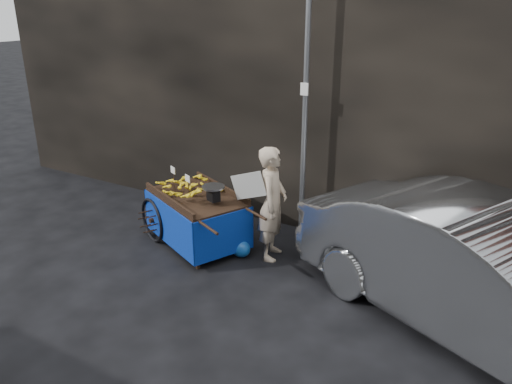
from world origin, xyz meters
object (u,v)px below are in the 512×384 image
Objects in this scene: vendor at (272,203)px; parked_car at (483,274)px; banana_cart at (195,200)px; plastic_bag at (241,249)px.

parked_car is at bearing -113.48° from vendor.
banana_cart reaches higher than plastic_bag.
plastic_bag is at bearing 21.03° from banana_cart.
parked_car reaches higher than banana_cart.
parked_car is (2.90, -0.42, -0.10)m from vendor.
banana_cart is 1.04m from plastic_bag.
vendor is 0.86m from plastic_bag.
vendor is 0.37× the size of parked_car.
vendor is 2.93m from parked_car.
banana_cart is 0.52× the size of parked_car.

